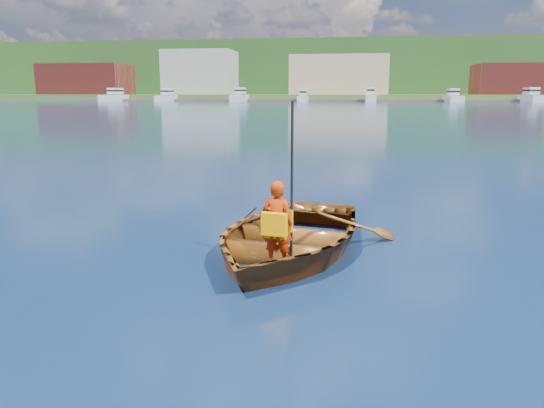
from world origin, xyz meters
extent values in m
plane|color=#102241|center=(0.00, 0.00, 0.00)|extent=(600.00, 600.00, 0.00)
imported|color=#6B2C0B|center=(-1.20, -0.13, 0.27)|extent=(3.68, 4.60, 0.85)
imported|color=#B92904|center=(-1.23, -1.04, 0.68)|extent=(0.47, 0.36, 1.16)
cube|color=#FFA500|center=(-1.25, -1.16, 0.70)|extent=(0.35, 0.17, 0.30)
cube|color=#FFA500|center=(-1.21, -0.92, 0.70)|extent=(0.35, 0.15, 0.30)
cube|color=#FFA500|center=(-1.23, -1.04, 0.52)|extent=(0.34, 0.27, 0.05)
cylinder|color=black|center=(-1.05, -0.92, 1.19)|extent=(0.04, 0.04, 2.18)
cube|color=#355625|center=(0.00, 190.00, 1.00)|extent=(400.00, 80.00, 2.00)
cube|color=#334E1F|center=(0.00, 240.00, 11.00)|extent=(400.00, 100.00, 22.00)
cube|color=brown|center=(-4.04, 148.00, 0.40)|extent=(160.04, 6.50, 0.80)
cube|color=brown|center=(-90.00, 165.00, 7.00)|extent=(28.00, 16.00, 10.00)
cube|color=gray|center=(-50.00, 165.00, 9.00)|extent=(22.00, 16.00, 14.00)
cube|color=tan|center=(-5.00, 165.00, 8.00)|extent=(30.00, 16.00, 12.00)
cube|color=brown|center=(45.00, 165.00, 6.50)|extent=(18.00, 16.00, 9.00)
cube|color=silver|center=(-70.37, 143.00, 0.86)|extent=(3.68, 13.16, 2.15)
cube|color=silver|center=(-70.37, 144.32, 3.05)|extent=(2.58, 5.92, 1.80)
cube|color=black|center=(-70.37, 144.32, 3.15)|extent=(2.65, 6.19, 0.50)
cube|color=silver|center=(-54.20, 143.00, 0.80)|extent=(3.22, 11.50, 2.00)
cube|color=silver|center=(-54.20, 144.15, 2.90)|extent=(2.25, 5.17, 1.80)
cube|color=black|center=(-54.20, 144.15, 3.00)|extent=(2.32, 5.40, 0.50)
cube|color=silver|center=(-32.39, 143.00, 0.89)|extent=(3.37, 12.03, 2.22)
cube|color=silver|center=(-32.39, 144.20, 3.12)|extent=(2.36, 5.41, 1.80)
cube|color=black|center=(-32.39, 144.20, 3.22)|extent=(2.43, 5.65, 0.50)
cube|color=silver|center=(-14.22, 143.00, 0.70)|extent=(2.54, 9.06, 1.76)
cube|color=silver|center=(-14.22, 143.91, 2.66)|extent=(1.78, 4.08, 1.80)
cube|color=black|center=(-14.22, 143.91, 2.76)|extent=(1.83, 4.26, 0.50)
cube|color=silver|center=(4.37, 143.00, 0.91)|extent=(2.77, 9.89, 2.27)
cube|color=silver|center=(4.37, 143.99, 3.17)|extent=(1.94, 4.45, 1.80)
cube|color=black|center=(4.37, 143.99, 3.27)|extent=(1.99, 4.65, 0.50)
cube|color=silver|center=(26.30, 143.00, 0.75)|extent=(3.57, 12.74, 1.87)
cube|color=silver|center=(26.30, 144.27, 2.77)|extent=(2.50, 5.73, 1.80)
cube|color=black|center=(26.30, 144.27, 2.87)|extent=(2.57, 5.99, 0.50)
cube|color=silver|center=(46.30, 143.00, 0.86)|extent=(3.68, 13.16, 2.14)
cube|color=silver|center=(46.30, 144.32, 3.04)|extent=(2.58, 5.92, 1.80)
cube|color=black|center=(46.30, 144.32, 3.14)|extent=(2.65, 6.18, 0.50)
cylinder|color=#382314|center=(-1.17, 219.40, 9.48)|extent=(0.80, 0.80, 3.20)
sphere|color=#244E1C|center=(-1.17, 219.40, 13.74)|extent=(5.97, 5.97, 5.97)
cylinder|color=#382314|center=(31.72, 258.36, 16.98)|extent=(0.80, 0.80, 2.61)
sphere|color=#244E1C|center=(31.72, 258.36, 20.46)|extent=(4.88, 4.88, 4.88)
cylinder|color=#382314|center=(62.67, 249.56, 15.83)|extent=(0.80, 0.80, 3.85)
sphere|color=#244E1C|center=(62.67, 249.56, 20.96)|extent=(7.18, 7.18, 7.18)
cylinder|color=#382314|center=(-18.14, 221.56, 9.75)|extent=(0.80, 0.80, 2.87)
sphere|color=#244E1C|center=(-18.14, 221.56, 13.57)|extent=(5.35, 5.35, 5.35)
cylinder|color=#382314|center=(54.26, 278.97, 21.80)|extent=(0.80, 0.80, 4.01)
sphere|color=#244E1C|center=(54.26, 278.97, 27.15)|extent=(7.49, 7.49, 7.49)
cylinder|color=#382314|center=(33.06, 259.28, 17.69)|extent=(0.80, 0.80, 3.67)
sphere|color=#244E1C|center=(33.06, 259.28, 22.59)|extent=(6.86, 6.86, 6.86)
cylinder|color=#382314|center=(-15.18, 260.52, 18.02)|extent=(0.80, 0.80, 3.83)
sphere|color=#244E1C|center=(-15.18, 260.52, 23.12)|extent=(7.15, 7.15, 7.15)
cylinder|color=#382314|center=(-113.65, 251.71, 16.07)|extent=(0.80, 0.80, 3.45)
sphere|color=#244E1C|center=(-113.65, 251.71, 20.66)|extent=(6.43, 6.43, 6.43)
cylinder|color=#382314|center=(-63.98, 195.91, 4.90)|extent=(0.80, 0.80, 3.45)
sphere|color=#244E1C|center=(-63.98, 195.91, 9.50)|extent=(6.43, 6.43, 6.43)
cylinder|color=#382314|center=(-119.42, 246.47, 14.67)|extent=(0.80, 0.80, 2.76)
sphere|color=#244E1C|center=(-119.42, 246.47, 18.35)|extent=(5.15, 5.15, 5.15)
cylinder|color=#382314|center=(-85.15, 234.96, 12.42)|extent=(0.80, 0.80, 2.86)
sphere|color=#244E1C|center=(-85.15, 234.96, 16.23)|extent=(5.34, 5.34, 5.34)
camera|label=1|loc=(-0.28, -7.80, 2.38)|focal=35.00mm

